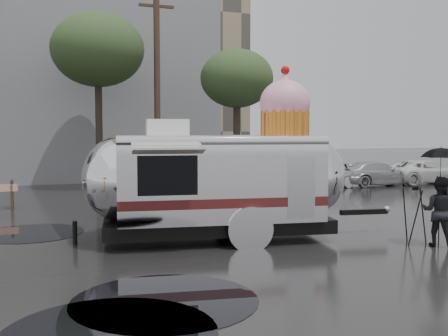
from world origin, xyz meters
name	(u,v)px	position (x,y,z in m)	size (l,w,h in m)	color
ground	(195,269)	(0.00, 0.00, 0.00)	(120.00, 120.00, 0.00)	black
puddles	(108,260)	(-1.49, 1.30, 0.01)	(9.90, 11.00, 0.01)	black
grey_building	(10,66)	(-4.00, 24.00, 6.50)	(22.00, 12.00, 13.00)	slate
utility_pole	(157,88)	(2.50, 14.00, 4.62)	(1.60, 0.28, 9.00)	#473323
tree_mid	(98,50)	(0.00, 15.00, 6.34)	(4.20, 4.20, 8.03)	#382D26
tree_right	(237,79)	(6.00, 13.00, 5.06)	(3.36, 3.36, 6.42)	#382D26
parked_cars	(355,172)	(11.78, 12.00, 0.72)	(13.20, 1.90, 1.50)	silver
airstream_trailer	(221,177)	(1.47, 2.61, 1.54)	(8.10, 3.49, 4.40)	silver
person_right	(439,211)	(5.96, 0.04, 0.81)	(0.78, 0.43, 1.62)	black
umbrella_black	(441,163)	(5.96, 0.04, 1.94)	(1.14, 1.14, 2.33)	black
tripod	(415,210)	(5.61, 0.46, 0.80)	(0.52, 0.57, 1.38)	black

